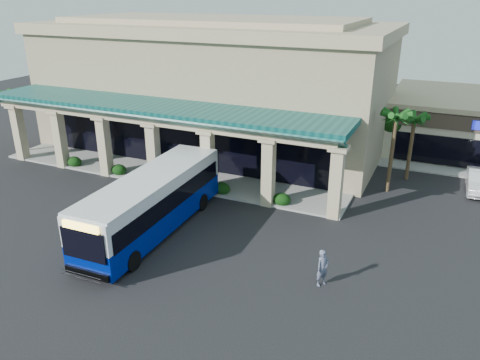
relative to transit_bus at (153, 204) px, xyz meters
The scene contains 10 objects.
ground 3.95m from the transit_bus, 16.42° to the left, with size 110.00×110.00×0.00m, color black.
main_building 18.04m from the transit_bus, 105.16° to the left, with size 30.80×14.80×11.35m, color tan, non-canonical shape.
arcade 9.12m from the transit_bus, 120.56° to the left, with size 30.00×6.20×5.70m, color #0A3F3D, non-canonical shape.
palm_0 16.97m from the transit_bus, 45.25° to the left, with size 2.40×2.40×6.60m, color #103F10, non-canonical shape.
palm_1 19.81m from the transit_bus, 49.32° to the left, with size 2.40×2.40×5.80m, color #103F10, non-canonical shape.
palm_2 20.57m from the transit_bus, 158.57° to the left, with size 2.40×2.40×6.20m, color #103F10, non-canonical shape.
broadleaf_tree 22.78m from the transit_bus, 61.42° to the left, with size 2.60×2.60×4.81m, color black, non-canonical shape.
transit_bus is the anchor object (origin of this frame).
pedestrian 10.79m from the transit_bus, ahead, with size 0.69×0.46×1.91m, color slate.
car_white 23.16m from the transit_bus, 39.44° to the left, with size 1.61×4.61×1.52m, color silver.
Camera 1 is at (11.67, -21.67, 13.42)m, focal length 35.00 mm.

